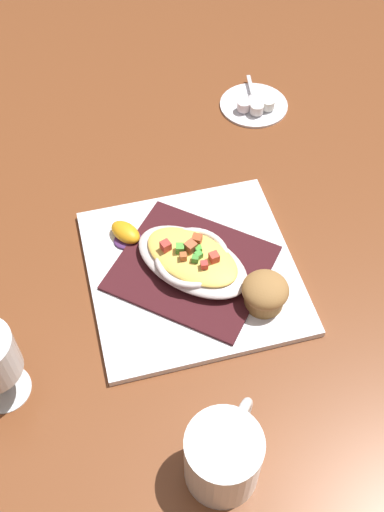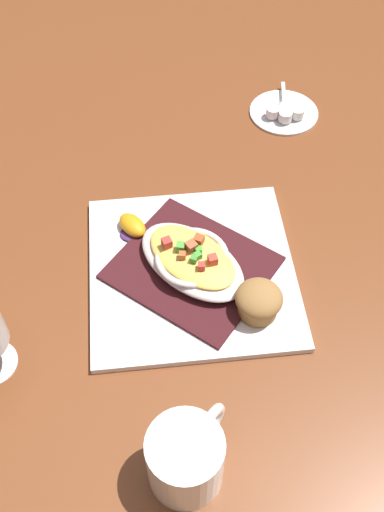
# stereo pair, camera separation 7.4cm
# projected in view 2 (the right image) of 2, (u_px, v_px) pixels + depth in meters

# --- Properties ---
(ground_plane) EXTENTS (2.60, 2.60, 0.00)m
(ground_plane) POSITION_uv_depth(u_px,v_px,m) (192.00, 273.00, 0.88)
(ground_plane) COLOR brown
(square_plate) EXTENTS (0.31, 0.31, 0.01)m
(square_plate) POSITION_uv_depth(u_px,v_px,m) (192.00, 271.00, 0.88)
(square_plate) COLOR white
(square_plate) RESTS_ON ground_plane
(folded_napkin) EXTENTS (0.27, 0.27, 0.01)m
(folded_napkin) POSITION_uv_depth(u_px,v_px,m) (192.00, 268.00, 0.87)
(folded_napkin) COLOR #3F161B
(folded_napkin) RESTS_ON square_plate
(gratin_dish) EXTENTS (0.20, 0.18, 0.05)m
(gratin_dish) POSITION_uv_depth(u_px,v_px,m) (192.00, 259.00, 0.85)
(gratin_dish) COLOR silver
(gratin_dish) RESTS_ON folded_napkin
(muffin) EXTENTS (0.06, 0.06, 0.05)m
(muffin) POSITION_uv_depth(u_px,v_px,m) (259.00, 301.00, 0.81)
(muffin) COLOR olive
(muffin) RESTS_ON square_plate
(orange_garnish) EXTENTS (0.06, 0.05, 0.02)m
(orange_garnish) POSITION_uv_depth(u_px,v_px,m) (133.00, 227.00, 0.91)
(orange_garnish) COLOR #4D295D
(orange_garnish) RESTS_ON square_plate
(coffee_mug) EXTENTS (0.10, 0.10, 0.09)m
(coffee_mug) POSITION_uv_depth(u_px,v_px,m) (186.00, 460.00, 0.68)
(coffee_mug) COLOR white
(coffee_mug) RESTS_ON ground_plane
(creamer_saucer) EXTENTS (0.12, 0.12, 0.01)m
(creamer_saucer) POSITION_uv_depth(u_px,v_px,m) (284.00, 111.00, 1.09)
(creamer_saucer) COLOR white
(creamer_saucer) RESTS_ON ground_plane
(spoon) EXTENTS (0.09, 0.04, 0.01)m
(spoon) POSITION_uv_depth(u_px,v_px,m) (284.00, 106.00, 1.09)
(spoon) COLOR silver
(spoon) RESTS_ON creamer_saucer
(creamer_cup_0) EXTENTS (0.02, 0.02, 0.02)m
(creamer_cup_0) POSITION_uv_depth(u_px,v_px,m) (273.00, 112.00, 1.07)
(creamer_cup_0) COLOR white
(creamer_cup_0) RESTS_ON creamer_saucer
(creamer_cup_1) EXTENTS (0.02, 0.02, 0.02)m
(creamer_cup_1) POSITION_uv_depth(u_px,v_px,m) (285.00, 116.00, 1.06)
(creamer_cup_1) COLOR white
(creamer_cup_1) RESTS_ON creamer_saucer
(creamer_cup_2) EXTENTS (0.02, 0.02, 0.02)m
(creamer_cup_2) POSITION_uv_depth(u_px,v_px,m) (297.00, 113.00, 1.07)
(creamer_cup_2) COLOR white
(creamer_cup_2) RESTS_ON creamer_saucer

